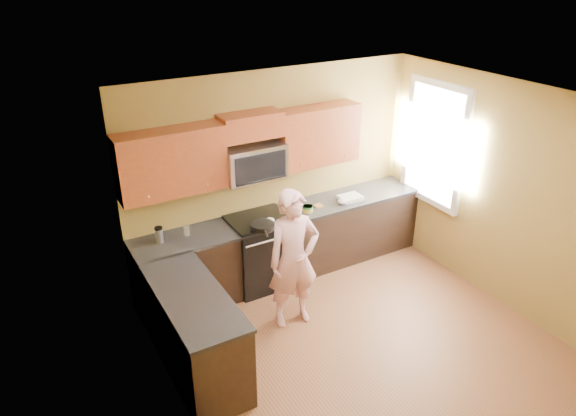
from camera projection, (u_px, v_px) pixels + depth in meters
floor at (362, 346)px, 5.79m from camera, size 4.00×4.00×0.00m
ceiling at (381, 106)px, 4.61m from camera, size 4.00×4.00×0.00m
wall_back at (274, 174)px, 6.76m from camera, size 4.00×0.00×4.00m
wall_front at (549, 361)px, 3.64m from camera, size 4.00×0.00×4.00m
wall_left at (178, 299)px, 4.30m from camera, size 0.00×4.00×4.00m
wall_right at (507, 198)px, 6.10m from camera, size 0.00×4.00×4.00m
cabinet_back_run at (286, 245)px, 6.93m from camera, size 4.00×0.60×0.88m
cabinet_left_run at (194, 333)px, 5.30m from camera, size 0.60×1.60×0.88m
countertop_back at (286, 214)px, 6.72m from camera, size 4.00×0.62×0.04m
countertop_left at (192, 296)px, 5.11m from camera, size 0.62×1.60×0.04m
stove at (260, 251)px, 6.71m from camera, size 0.76×0.65×0.95m
microwave at (253, 178)px, 6.38m from camera, size 0.76×0.40×0.42m
upper_cab_left at (174, 193)px, 5.97m from camera, size 1.22×0.33×0.75m
upper_cab_right at (317, 163)px, 6.83m from camera, size 1.12×0.33×0.75m
upper_cab_over_mw at (250, 125)px, 6.13m from camera, size 0.76×0.33×0.30m
window at (435, 144)px, 6.90m from camera, size 0.06×1.06×1.66m
woman at (294, 259)px, 5.85m from camera, size 0.65×0.47×1.66m
frying_pan at (263, 228)px, 6.27m from camera, size 0.42×0.57×0.07m
butter_tub at (308, 211)px, 6.74m from camera, size 0.15×0.15×0.10m
toast_slice at (318, 206)px, 6.88m from camera, size 0.11×0.11×0.01m
napkin_a at (270, 220)px, 6.45m from camera, size 0.13×0.14×0.06m
napkin_b at (342, 202)px, 6.93m from camera, size 0.13×0.14×0.07m
dish_towel at (350, 198)px, 7.06m from camera, size 0.30×0.25×0.05m
travel_mug at (160, 242)px, 6.01m from camera, size 0.11×0.11×0.20m
glass_c at (187, 231)px, 6.15m from camera, size 0.08×0.08×0.12m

